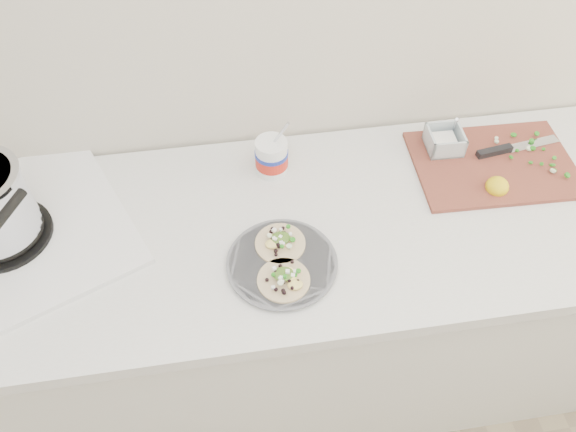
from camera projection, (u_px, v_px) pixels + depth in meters
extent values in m
cube|color=beige|center=(260.00, 14.00, 1.30)|extent=(3.50, 0.05, 2.60)
cube|color=silver|center=(282.00, 314.00, 1.78)|extent=(2.40, 0.62, 0.86)
cube|color=silver|center=(281.00, 231.00, 1.43)|extent=(2.44, 0.66, 0.04)
cube|color=silver|center=(7.00, 238.00, 1.38)|extent=(0.72, 0.70, 0.01)
cylinder|color=black|center=(5.00, 235.00, 1.37)|extent=(0.23, 0.23, 0.01)
torus|color=black|center=(2.00, 230.00, 1.36)|extent=(0.20, 0.20, 0.02)
cylinder|color=slate|center=(282.00, 264.00, 1.33)|extent=(0.25, 0.25, 0.01)
cylinder|color=slate|center=(282.00, 263.00, 1.33)|extent=(0.26, 0.26, 0.00)
cylinder|color=white|center=(272.00, 157.00, 1.50)|extent=(0.09, 0.09, 0.10)
cylinder|color=red|center=(272.00, 158.00, 1.50)|extent=(0.09, 0.09, 0.04)
cylinder|color=#192D99|center=(271.00, 153.00, 1.49)|extent=(0.09, 0.09, 0.01)
cube|color=brown|center=(493.00, 164.00, 1.55)|extent=(0.44, 0.32, 0.01)
cube|color=white|center=(444.00, 142.00, 1.56)|extent=(0.06, 0.06, 0.03)
ellipsoid|color=yellow|center=(498.00, 184.00, 1.47)|extent=(0.06, 0.06, 0.05)
cube|color=silver|center=(532.00, 144.00, 1.59)|extent=(0.16, 0.05, 0.00)
cube|color=black|center=(494.00, 151.00, 1.56)|extent=(0.11, 0.04, 0.02)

